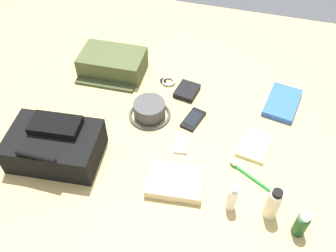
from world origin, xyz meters
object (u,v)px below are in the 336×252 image
shampoo_bottle (301,225)px  media_player (181,145)px  wristwatch (168,82)px  toothbrush (248,175)px  backpack (55,145)px  toothpaste_tube (232,198)px  wallet (187,91)px  paperback_novel (282,103)px  cell_phone (193,119)px  bucket_hat (150,110)px  folded_towel (175,182)px  lotion_bottle (273,204)px  toiletry_pouch (112,63)px  notepad (254,145)px

shampoo_bottle → media_player: shampoo_bottle is taller
wristwatch → toothbrush: (-0.42, 0.42, 0.00)m
shampoo_bottle → backpack: bearing=-4.8°
toothpaste_tube → wallet: bearing=-61.7°
paperback_novel → cell_phone: paperback_novel is taller
bucket_hat → media_player: size_ratio=1.95×
folded_towel → bucket_hat: bearing=-57.9°
lotion_bottle → toothbrush: (0.09, -0.14, -0.06)m
bucket_hat → wristwatch: bucket_hat is taller
backpack → cell_phone: bearing=-145.1°
toiletry_pouch → shampoo_bottle: shampoo_bottle is taller
backpack → shampoo_bottle: backpack is taller
cell_phone → toothbrush: size_ratio=0.82×
toiletry_pouch → paperback_novel: 0.79m
notepad → folded_towel: (0.25, 0.26, 0.01)m
shampoo_bottle → cell_phone: shampoo_bottle is taller
lotion_bottle → cell_phone: (0.35, -0.36, -0.06)m
toothpaste_tube → cell_phone: size_ratio=0.91×
toothbrush → wallet: wallet is taller
media_player → paperback_novel: bearing=-137.1°
bucket_hat → folded_towel: 0.36m
paperback_novel → cell_phone: 0.40m
bucket_hat → folded_towel: bearing=122.1°
wallet → folded_towel: bearing=107.9°
wristwatch → backpack: bearing=60.7°
toothbrush → lotion_bottle: bearing=123.0°
lotion_bottle → wristwatch: size_ratio=2.02×
backpack → lotion_bottle: (-0.80, 0.04, 0.00)m
shampoo_bottle → notepad: bearing=-60.9°
wristwatch → notepad: notepad is taller
lotion_bottle → folded_towel: bearing=-4.7°
paperback_novel → lotion_bottle: bearing=89.4°
wallet → wristwatch: bearing=-13.8°
cell_phone → wristwatch: 0.26m
shampoo_bottle → media_player: bearing=-28.7°
toiletry_pouch → paperback_novel: size_ratio=1.31×
toothbrush → notepad: (-0.01, -0.14, 0.00)m
backpack → paperback_novel: backpack is taller
bucket_hat → wallet: (-0.12, -0.18, -0.02)m
paperback_novel → bucket_hat: bearing=22.2°
media_player → wristwatch: 0.38m
wallet → media_player: bearing=109.0°
bucket_hat → media_player: (-0.17, 0.12, -0.03)m
notepad → lotion_bottle: bearing=116.0°
toothpaste_tube → toothbrush: 0.16m
shampoo_bottle → toothbrush: bearing=-43.7°
media_player → wristwatch: bearing=-66.1°
media_player → wristwatch: (0.15, -0.34, 0.00)m
wristwatch → media_player: bearing=113.9°
lotion_bottle → media_player: lotion_bottle is taller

